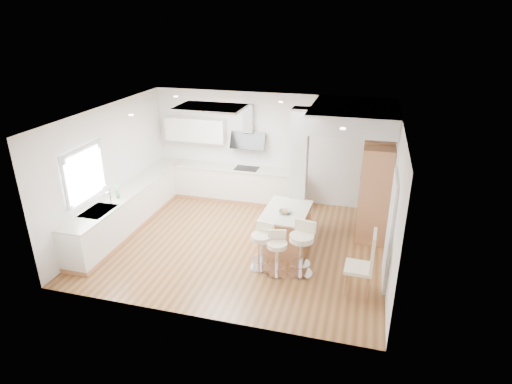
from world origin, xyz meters
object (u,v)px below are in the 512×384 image
(bar_stool_b, at_px, (277,251))
(dining_chair, at_px, (366,261))
(bar_stool_c, at_px, (302,246))
(peninsula, at_px, (286,228))
(bar_stool_a, at_px, (262,244))

(bar_stool_b, relative_size, dining_chair, 0.73)
(bar_stool_c, bearing_deg, peninsula, 128.52)
(bar_stool_a, xyz_separation_m, bar_stool_b, (0.32, -0.13, -0.03))
(dining_chair, bearing_deg, bar_stool_b, 175.55)
(bar_stool_c, height_order, dining_chair, dining_chair)
(bar_stool_a, xyz_separation_m, bar_stool_c, (0.76, 0.01, 0.07))
(bar_stool_b, relative_size, bar_stool_c, 0.83)
(bar_stool_a, bearing_deg, bar_stool_b, -10.11)
(peninsula, xyz_separation_m, bar_stool_b, (0.06, -1.12, 0.08))
(peninsula, height_order, bar_stool_a, bar_stool_a)
(bar_stool_a, xyz_separation_m, dining_chair, (1.92, -0.30, 0.12))
(dining_chair, bearing_deg, bar_stool_c, 166.49)
(peninsula, bearing_deg, bar_stool_a, -102.44)
(bar_stool_a, height_order, bar_stool_c, bar_stool_c)
(peninsula, bearing_deg, bar_stool_c, -60.61)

